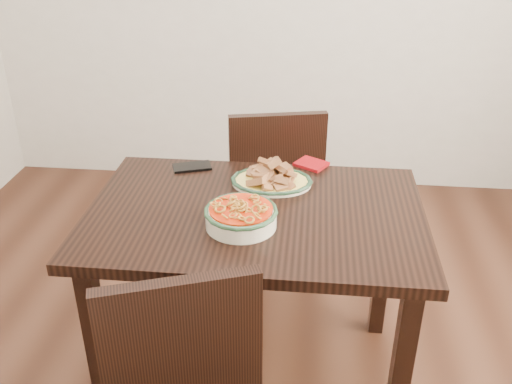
# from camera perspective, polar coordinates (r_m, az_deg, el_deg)

# --- Properties ---
(floor) EXTENTS (3.50, 3.50, 0.00)m
(floor) POSITION_cam_1_polar(r_m,az_deg,el_deg) (2.41, -1.65, -17.42)
(floor) COLOR #341B10
(floor) RESTS_ON ground
(dining_table) EXTENTS (1.15, 0.77, 0.75)m
(dining_table) POSITION_cam_1_polar(r_m,az_deg,el_deg) (2.00, -0.06, -4.42)
(dining_table) COLOR black
(dining_table) RESTS_ON ground
(chair_far) EXTENTS (0.50, 0.50, 0.89)m
(chair_far) POSITION_cam_1_polar(r_m,az_deg,el_deg) (2.66, 1.74, 0.67)
(chair_far) COLOR black
(chair_far) RESTS_ON ground
(fish_plate) EXTENTS (0.29, 0.23, 0.11)m
(fish_plate) POSITION_cam_1_polar(r_m,az_deg,el_deg) (2.10, 1.57, 1.87)
(fish_plate) COLOR white
(fish_plate) RESTS_ON dining_table
(noodle_bowl) EXTENTS (0.24, 0.24, 0.08)m
(noodle_bowl) POSITION_cam_1_polar(r_m,az_deg,el_deg) (1.84, -1.51, -2.24)
(noodle_bowl) COLOR white
(noodle_bowl) RESTS_ON dining_table
(smartphone) EXTENTS (0.17, 0.12, 0.01)m
(smartphone) POSITION_cam_1_polar(r_m,az_deg,el_deg) (2.26, -6.42, 2.52)
(smartphone) COLOR black
(smartphone) RESTS_ON dining_table
(napkin) EXTENTS (0.15, 0.14, 0.01)m
(napkin) POSITION_cam_1_polar(r_m,az_deg,el_deg) (2.28, 5.55, 2.81)
(napkin) COLOR maroon
(napkin) RESTS_ON dining_table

